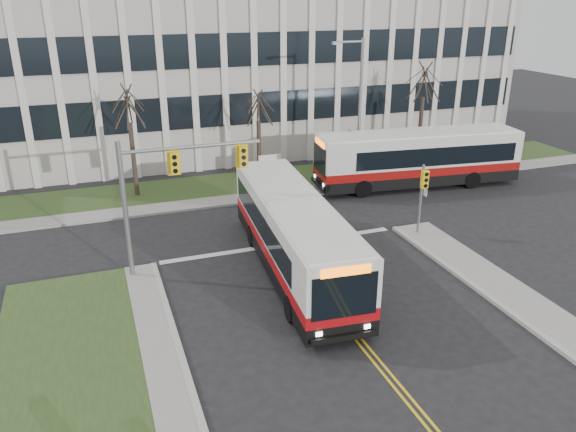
# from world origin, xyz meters

# --- Properties ---
(ground) EXTENTS (120.00, 120.00, 0.00)m
(ground) POSITION_xyz_m (0.00, 0.00, 0.00)
(ground) COLOR black
(ground) RESTS_ON ground
(sidewalk_cross) EXTENTS (44.00, 1.60, 0.14)m
(sidewalk_cross) POSITION_xyz_m (5.00, 15.20, 0.07)
(sidewalk_cross) COLOR #9E9B93
(sidewalk_cross) RESTS_ON ground
(building_lawn) EXTENTS (44.00, 5.00, 0.12)m
(building_lawn) POSITION_xyz_m (5.00, 18.00, 0.06)
(building_lawn) COLOR #32461E
(building_lawn) RESTS_ON ground
(office_building) EXTENTS (40.00, 16.00, 12.00)m
(office_building) POSITION_xyz_m (5.00, 30.00, 6.00)
(office_building) COLOR #B4AEA6
(office_building) RESTS_ON ground
(mast_arm_signal) EXTENTS (6.11, 0.38, 6.20)m
(mast_arm_signal) POSITION_xyz_m (-5.62, 7.16, 4.26)
(mast_arm_signal) COLOR slate
(mast_arm_signal) RESTS_ON ground
(signal_pole_near) EXTENTS (0.34, 0.39, 3.80)m
(signal_pole_near) POSITION_xyz_m (7.20, 6.90, 2.50)
(signal_pole_near) COLOR slate
(signal_pole_near) RESTS_ON ground
(signal_pole_far) EXTENTS (0.34, 0.39, 3.80)m
(signal_pole_far) POSITION_xyz_m (7.20, 15.40, 2.50)
(signal_pole_far) COLOR slate
(signal_pole_far) RESTS_ON ground
(streetlight) EXTENTS (2.15, 0.25, 9.20)m
(streetlight) POSITION_xyz_m (8.03, 16.20, 5.19)
(streetlight) COLOR slate
(streetlight) RESTS_ON ground
(directory_sign) EXTENTS (1.50, 0.12, 2.00)m
(directory_sign) POSITION_xyz_m (2.50, 17.50, 1.17)
(directory_sign) COLOR slate
(directory_sign) RESTS_ON ground
(tree_left) EXTENTS (1.80, 1.80, 7.70)m
(tree_left) POSITION_xyz_m (-6.00, 18.00, 5.51)
(tree_left) COLOR #42352B
(tree_left) RESTS_ON ground
(tree_mid) EXTENTS (1.80, 1.80, 6.82)m
(tree_mid) POSITION_xyz_m (2.00, 18.20, 4.88)
(tree_mid) COLOR #42352B
(tree_mid) RESTS_ON ground
(tree_right) EXTENTS (1.80, 1.80, 8.25)m
(tree_right) POSITION_xyz_m (14.00, 18.00, 5.91)
(tree_right) COLOR #42352B
(tree_right) RESTS_ON ground
(bus_main) EXTENTS (3.73, 12.87, 3.39)m
(bus_main) POSITION_xyz_m (-0.32, 5.38, 1.69)
(bus_main) COLOR silver
(bus_main) RESTS_ON ground
(bus_cross) EXTENTS (13.41, 4.30, 3.51)m
(bus_cross) POSITION_xyz_m (11.40, 14.00, 1.76)
(bus_cross) COLOR silver
(bus_cross) RESTS_ON ground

